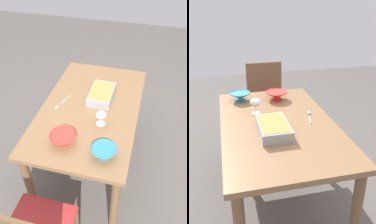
{
  "view_description": "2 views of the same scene",
  "coord_description": "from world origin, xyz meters",
  "views": [
    {
      "loc": [
        1.64,
        0.45,
        2.12
      ],
      "look_at": [
        0.11,
        0.05,
        0.77
      ],
      "focal_mm": 39.47,
      "sensor_mm": 36.0,
      "label": 1
    },
    {
      "loc": [
        -1.71,
        0.37,
        1.6
      ],
      "look_at": [
        -0.02,
        -0.04,
        0.81
      ],
      "focal_mm": 40.95,
      "sensor_mm": 36.0,
      "label": 2
    }
  ],
  "objects": [
    {
      "name": "ground_plane",
      "position": [
        0.0,
        0.0,
        0.0
      ],
      "size": [
        8.0,
        8.0,
        0.0
      ],
      "primitive_type": "plane",
      "color": "#5B5651"
    },
    {
      "name": "dining_table",
      "position": [
        0.0,
        0.0,
        0.63
      ],
      "size": [
        1.42,
        0.85,
        0.73
      ],
      "color": "olive",
      "rests_on": "ground_plane"
    },
    {
      "name": "wine_glass",
      "position": [
        0.2,
        0.14,
        0.82
      ],
      "size": [
        0.09,
        0.09,
        0.13
      ],
      "color": "white",
      "rests_on": "dining_table"
    },
    {
      "name": "casserole_dish",
      "position": [
        -0.16,
        0.06,
        0.77
      ],
      "size": [
        0.34,
        0.21,
        0.08
      ],
      "color": "#99999E",
      "rests_on": "dining_table"
    },
    {
      "name": "mixing_bowl",
      "position": [
        0.46,
        -0.09,
        0.77
      ],
      "size": [
        0.2,
        0.2,
        0.08
      ],
      "color": "red",
      "rests_on": "dining_table"
    },
    {
      "name": "small_bowl",
      "position": [
        0.51,
        0.23,
        0.77
      ],
      "size": [
        0.19,
        0.19,
        0.08
      ],
      "color": "teal",
      "rests_on": "dining_table"
    },
    {
      "name": "serving_spoon",
      "position": [
        0.05,
        -0.28,
        0.73
      ],
      "size": [
        0.22,
        0.08,
        0.01
      ],
      "color": "silver",
      "rests_on": "dining_table"
    }
  ]
}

